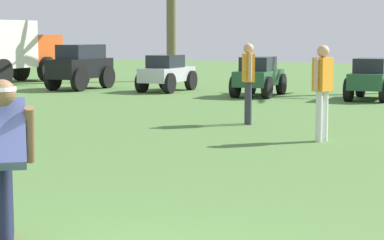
{
  "coord_description": "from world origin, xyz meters",
  "views": [
    {
      "loc": [
        2.9,
        -3.79,
        1.74
      ],
      "look_at": [
        -0.32,
        2.73,
        0.9
      ],
      "focal_mm": 70.0,
      "sensor_mm": 36.0,
      "label": 1
    }
  ],
  "objects_px": {
    "teammate_near_sideline": "(248,76)",
    "parked_car_slot_b": "(167,73)",
    "frisbee_thrower": "(4,155)",
    "parked_car_slot_a": "(81,66)",
    "parked_car_slot_c": "(259,76)",
    "teammate_midfield": "(322,84)",
    "parked_car_slot_d": "(372,78)"
  },
  "relations": [
    {
      "from": "teammate_near_sideline",
      "to": "parked_car_slot_b",
      "type": "xyz_separation_m",
      "value": [
        -5.34,
        6.62,
        -0.38
      ]
    },
    {
      "from": "frisbee_thrower",
      "to": "teammate_near_sideline",
      "type": "relative_size",
      "value": 0.9
    },
    {
      "from": "teammate_near_sideline",
      "to": "parked_car_slot_a",
      "type": "bearing_deg",
      "value": 142.9
    },
    {
      "from": "teammate_near_sideline",
      "to": "parked_car_slot_a",
      "type": "height_order",
      "value": "teammate_near_sideline"
    },
    {
      "from": "parked_car_slot_b",
      "to": "parked_car_slot_c",
      "type": "relative_size",
      "value": 0.98
    },
    {
      "from": "parked_car_slot_b",
      "to": "teammate_midfield",
      "type": "bearing_deg",
      "value": -48.55
    },
    {
      "from": "teammate_midfield",
      "to": "parked_car_slot_b",
      "type": "bearing_deg",
      "value": 131.45
    },
    {
      "from": "teammate_midfield",
      "to": "parked_car_slot_c",
      "type": "distance_m",
      "value": 8.87
    },
    {
      "from": "teammate_near_sideline",
      "to": "parked_car_slot_c",
      "type": "xyz_separation_m",
      "value": [
        -2.2,
        6.22,
        -0.38
      ]
    },
    {
      "from": "parked_car_slot_c",
      "to": "parked_car_slot_d",
      "type": "height_order",
      "value": "same"
    },
    {
      "from": "teammate_midfield",
      "to": "parked_car_slot_a",
      "type": "distance_m",
      "value": 12.76
    },
    {
      "from": "parked_car_slot_c",
      "to": "parked_car_slot_a",
      "type": "bearing_deg",
      "value": -179.54
    },
    {
      "from": "teammate_midfield",
      "to": "parked_car_slot_c",
      "type": "height_order",
      "value": "teammate_midfield"
    },
    {
      "from": "parked_car_slot_b",
      "to": "parked_car_slot_a",
      "type": "bearing_deg",
      "value": -170.97
    },
    {
      "from": "teammate_near_sideline",
      "to": "parked_car_slot_c",
      "type": "distance_m",
      "value": 6.61
    },
    {
      "from": "teammate_near_sideline",
      "to": "parked_car_slot_c",
      "type": "relative_size",
      "value": 0.69
    },
    {
      "from": "frisbee_thrower",
      "to": "parked_car_slot_b",
      "type": "height_order",
      "value": "frisbee_thrower"
    },
    {
      "from": "teammate_near_sideline",
      "to": "parked_car_slot_a",
      "type": "relative_size",
      "value": 0.66
    },
    {
      "from": "frisbee_thrower",
      "to": "teammate_near_sideline",
      "type": "height_order",
      "value": "teammate_near_sideline"
    },
    {
      "from": "parked_car_slot_c",
      "to": "teammate_near_sideline",
      "type": "bearing_deg",
      "value": -70.54
    },
    {
      "from": "parked_car_slot_d",
      "to": "frisbee_thrower",
      "type": "bearing_deg",
      "value": -87.85
    },
    {
      "from": "teammate_near_sideline",
      "to": "parked_car_slot_d",
      "type": "distance_m",
      "value": 6.53
    },
    {
      "from": "teammate_midfield",
      "to": "parked_car_slot_b",
      "type": "height_order",
      "value": "teammate_midfield"
    },
    {
      "from": "parked_car_slot_b",
      "to": "parked_car_slot_d",
      "type": "distance_m",
      "value": 6.25
    },
    {
      "from": "frisbee_thrower",
      "to": "teammate_near_sideline",
      "type": "xyz_separation_m",
      "value": [
        -1.48,
        8.79,
        0.15
      ]
    },
    {
      "from": "frisbee_thrower",
      "to": "parked_car_slot_d",
      "type": "height_order",
      "value": "frisbee_thrower"
    },
    {
      "from": "teammate_midfield",
      "to": "parked_car_slot_d",
      "type": "relative_size",
      "value": 0.7
    },
    {
      "from": "teammate_midfield",
      "to": "parked_car_slot_a",
      "type": "xyz_separation_m",
      "value": [
        -10.1,
        7.79,
        -0.2
      ]
    },
    {
      "from": "frisbee_thrower",
      "to": "parked_car_slot_b",
      "type": "relative_size",
      "value": 0.63
    },
    {
      "from": "teammate_midfield",
      "to": "teammate_near_sideline",
      "type": "bearing_deg",
      "value": 140.19
    },
    {
      "from": "teammate_near_sideline",
      "to": "teammate_midfield",
      "type": "height_order",
      "value": "same"
    },
    {
      "from": "frisbee_thrower",
      "to": "teammate_midfield",
      "type": "bearing_deg",
      "value": 86.34
    }
  ]
}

